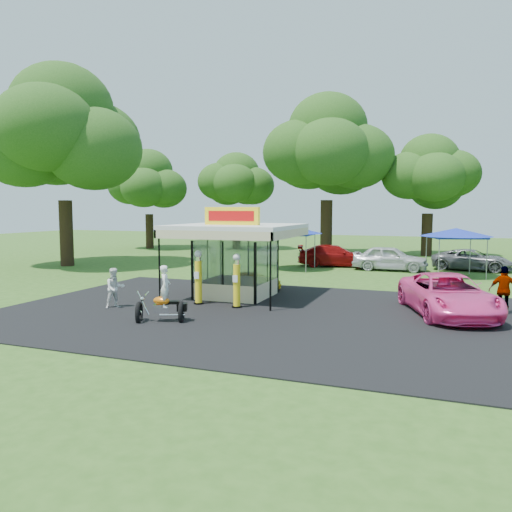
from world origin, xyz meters
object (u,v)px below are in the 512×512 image
object	(u,v)px
tent_west	(291,230)
pink_sedan	(448,295)
bg_car_d	(472,260)
spectator_east_b	(504,290)
bg_car_b	(335,256)
motorcycle	(164,299)
tent_east	(456,233)
gas_pump_left	(198,279)
gas_station_kiosk	(236,259)
gas_pump_right	(237,282)
bg_car_c	(390,258)
kiosk_car	(254,280)
spectator_west	(115,288)

from	to	relation	value
tent_west	pink_sedan	bearing A→B (deg)	-50.02
bg_car_d	tent_west	size ratio (longest dim) A/B	1.21
spectator_east_b	bg_car_b	xyz separation A→B (m)	(-9.50, 13.55, -0.18)
motorcycle	bg_car_b	xyz separation A→B (m)	(2.17, 19.45, -0.08)
tent_east	gas_pump_left	bearing A→B (deg)	-127.65
gas_station_kiosk	gas_pump_left	size ratio (longest dim) A/B	2.30
gas_pump_right	bg_car_c	world-z (taller)	gas_pump_right
motorcycle	bg_car_b	bearing A→B (deg)	60.47
gas_pump_left	bg_car_d	xyz separation A→B (m)	(11.54, 17.03, -0.42)
kiosk_car	spectator_east_b	xyz separation A→B (m)	(11.21, -1.97, 0.47)
gas_station_kiosk	gas_pump_right	world-z (taller)	gas_station_kiosk
pink_sedan	bg_car_d	size ratio (longest dim) A/B	1.13
gas_pump_right	spectator_east_b	world-z (taller)	gas_pump_right
gas_pump_right	kiosk_car	world-z (taller)	gas_pump_right
gas_station_kiosk	tent_east	bearing A→B (deg)	49.47
tent_west	bg_car_b	bearing A→B (deg)	48.50
gas_pump_right	tent_east	world-z (taller)	tent_east
kiosk_car	spectator_west	bearing A→B (deg)	149.88
gas_station_kiosk	motorcycle	world-z (taller)	gas_station_kiosk
gas_station_kiosk	kiosk_car	world-z (taller)	gas_station_kiosk
gas_station_kiosk	tent_west	distance (m)	11.10
gas_pump_left	spectator_east_b	size ratio (longest dim) A/B	1.24
motorcycle	tent_east	distance (m)	19.74
gas_pump_left	spectator_east_b	distance (m)	12.28
tent_west	motorcycle	bearing A→B (deg)	-89.10
spectator_west	tent_west	bearing A→B (deg)	24.10
gas_pump_left	bg_car_c	size ratio (longest dim) A/B	0.48
bg_car_d	kiosk_car	bearing A→B (deg)	147.42
kiosk_car	gas_pump_left	bearing A→B (deg)	169.76
pink_sedan	spectator_west	world-z (taller)	spectator_west
kiosk_car	gas_station_kiosk	bearing A→B (deg)	-180.00
bg_car_d	tent_west	xyz separation A→B (m)	(-11.45, -3.72, 1.95)
spectator_west	bg_car_b	size ratio (longest dim) A/B	0.32
motorcycle	tent_east	bearing A→B (deg)	36.07
motorcycle	tent_west	world-z (taller)	tent_west
pink_sedan	tent_east	xyz separation A→B (m)	(0.43, 11.97, 1.85)
bg_car_b	pink_sedan	bearing A→B (deg)	-167.19
kiosk_car	spectator_west	size ratio (longest dim) A/B	1.68
spectator_east_b	motorcycle	bearing A→B (deg)	23.17
spectator_west	bg_car_b	xyz separation A→B (m)	(5.40, 17.94, -0.08)
motorcycle	pink_sedan	world-z (taller)	motorcycle
gas_pump_right	spectator_west	world-z (taller)	gas_pump_right
pink_sedan	bg_car_c	size ratio (longest dim) A/B	1.18
gas_station_kiosk	kiosk_car	distance (m)	2.56
gas_pump_right	pink_sedan	world-z (taller)	gas_pump_right
pink_sedan	motorcycle	bearing A→B (deg)	-171.54
gas_pump_left	motorcycle	bearing A→B (deg)	-84.08
gas_pump_right	pink_sedan	bearing A→B (deg)	11.37
pink_sedan	gas_pump_left	bearing A→B (deg)	170.02
tent_west	tent_east	distance (m)	10.32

